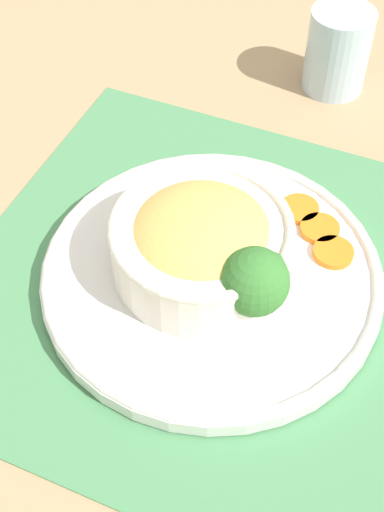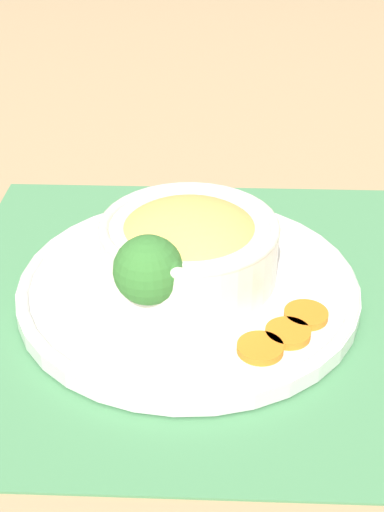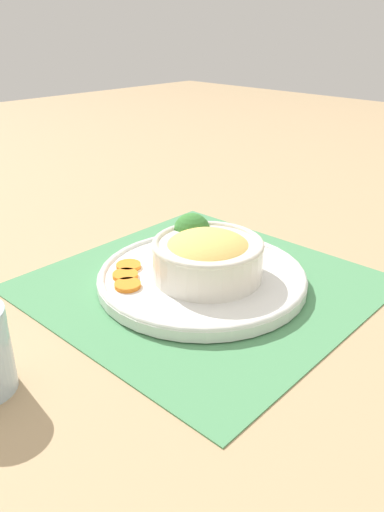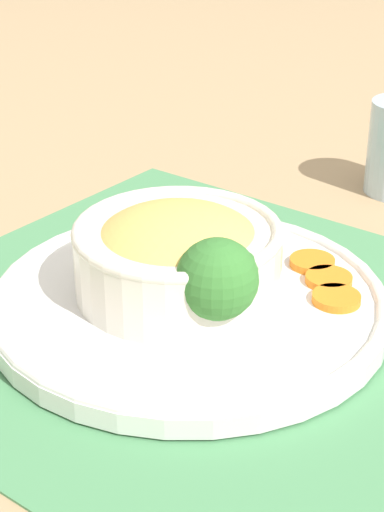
{
  "view_description": "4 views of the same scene",
  "coord_description": "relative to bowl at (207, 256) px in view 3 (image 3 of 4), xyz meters",
  "views": [
    {
      "loc": [
        0.39,
        0.16,
        0.54
      ],
      "look_at": [
        0.02,
        -0.01,
        0.05
      ],
      "focal_mm": 50.0,
      "sensor_mm": 36.0,
      "label": 1
    },
    {
      "loc": [
        -0.04,
        0.55,
        0.4
      ],
      "look_at": [
        -0.0,
        0.01,
        0.06
      ],
      "focal_mm": 50.0,
      "sensor_mm": 36.0,
      "label": 2
    },
    {
      "loc": [
        -0.5,
        -0.46,
        0.37
      ],
      "look_at": [
        -0.02,
        0.0,
        0.05
      ],
      "focal_mm": 35.0,
      "sensor_mm": 36.0,
      "label": 3
    },
    {
      "loc": [
        0.46,
        0.38,
        0.36
      ],
      "look_at": [
        -0.0,
        -0.0,
        0.05
      ],
      "focal_mm": 60.0,
      "sensor_mm": 36.0,
      "label": 4
    }
  ],
  "objects": [
    {
      "name": "ground_plane",
      "position": [
        0.0,
        0.01,
        -0.05
      ],
      "size": [
        4.0,
        4.0,
        0.0
      ],
      "primitive_type": "plane",
      "color": "tan"
    },
    {
      "name": "carrot_slice_far",
      "position": [
        -0.11,
        0.06,
        -0.03
      ],
      "size": [
        0.04,
        0.04,
        0.01
      ],
      "color": "orange",
      "rests_on": "plate"
    },
    {
      "name": "bowl",
      "position": [
        0.0,
        0.0,
        0.0
      ],
      "size": [
        0.17,
        0.17,
        0.07
      ],
      "color": "silver",
      "rests_on": "plate"
    },
    {
      "name": "broccoli_floret",
      "position": [
        0.03,
        0.06,
        0.01
      ],
      "size": [
        0.06,
        0.06,
        0.08
      ],
      "color": "#84AD5B",
      "rests_on": "plate"
    },
    {
      "name": "carrot_slice_middle",
      "position": [
        -0.09,
        0.09,
        -0.03
      ],
      "size": [
        0.04,
        0.04,
        0.01
      ],
      "color": "orange",
      "rests_on": "plate"
    },
    {
      "name": "carrot_slice_near",
      "position": [
        -0.06,
        0.11,
        -0.03
      ],
      "size": [
        0.04,
        0.04,
        0.01
      ],
      "color": "orange",
      "rests_on": "plate"
    },
    {
      "name": "plate",
      "position": [
        0.0,
        0.01,
        -0.04
      ],
      "size": [
        0.32,
        0.32,
        0.02
      ],
      "color": "white",
      "rests_on": "placemat"
    },
    {
      "name": "placemat",
      "position": [
        0.0,
        0.01,
        -0.05
      ],
      "size": [
        0.47,
        0.48,
        0.0
      ],
      "color": "#4C8C59",
      "rests_on": "ground_plane"
    }
  ]
}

